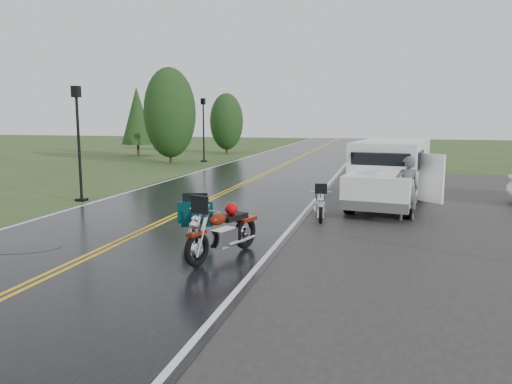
% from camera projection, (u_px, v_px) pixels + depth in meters
% --- Properties ---
extents(ground, '(120.00, 120.00, 0.00)m').
position_uv_depth(ground, '(131.00, 238.00, 12.83)').
color(ground, '#2D471E').
rests_on(ground, ground).
extents(road, '(8.00, 100.00, 0.04)m').
position_uv_depth(road, '(240.00, 185.00, 22.40)').
color(road, black).
rests_on(road, ground).
extents(motorcycle_red, '(1.59, 2.57, 1.43)m').
position_uv_depth(motorcycle_red, '(197.00, 235.00, 10.05)').
color(motorcycle_red, '#5E160A').
rests_on(motorcycle_red, ground).
extents(motorcycle_teal, '(1.63, 2.53, 1.41)m').
position_uv_depth(motorcycle_teal, '(195.00, 229.00, 10.70)').
color(motorcycle_teal, '#042F32').
rests_on(motorcycle_teal, ground).
extents(motorcycle_silver, '(0.99, 2.00, 1.13)m').
position_uv_depth(motorcycle_silver, '(321.00, 206.00, 14.12)').
color(motorcycle_silver, '#AEB2B6').
rests_on(motorcycle_silver, ground).
extents(van_white, '(3.12, 6.17, 2.32)m').
position_uv_depth(van_white, '(351.00, 178.00, 15.67)').
color(van_white, white).
rests_on(van_white, ground).
extents(person_at_van, '(0.78, 0.61, 1.91)m').
position_uv_depth(person_at_van, '(407.00, 189.00, 14.68)').
color(person_at_van, '#4C4C51').
rests_on(person_at_van, ground).
extents(lamp_post_near_left, '(0.36, 0.36, 4.21)m').
position_uv_depth(lamp_post_near_left, '(79.00, 144.00, 18.07)').
color(lamp_post_near_left, black).
rests_on(lamp_post_near_left, ground).
extents(lamp_post_far_left, '(0.37, 0.37, 4.35)m').
position_uv_depth(lamp_post_far_left, '(204.00, 130.00, 33.88)').
color(lamp_post_far_left, black).
rests_on(lamp_post_far_left, ground).
extents(tree_left_mid, '(3.42, 3.42, 5.35)m').
position_uv_depth(tree_left_mid, '(170.00, 123.00, 32.79)').
color(tree_left_mid, '#1E3D19').
rests_on(tree_left_mid, ground).
extents(tree_left_far, '(2.78, 2.78, 4.27)m').
position_uv_depth(tree_left_far, '(227.00, 128.00, 41.75)').
color(tree_left_far, '#1E3D19').
rests_on(tree_left_far, ground).
extents(pine_left_far, '(2.51, 2.51, 5.23)m').
position_uv_depth(pine_left_far, '(137.00, 122.00, 38.95)').
color(pine_left_far, '#1E3D19').
rests_on(pine_left_far, ground).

